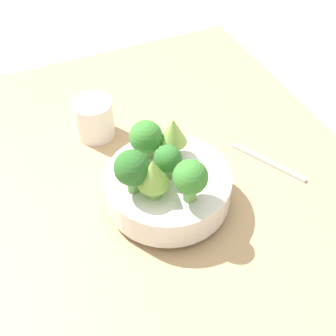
{
  "coord_description": "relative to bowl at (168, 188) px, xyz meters",
  "views": [
    {
      "loc": [
        -0.53,
        0.26,
        0.7
      ],
      "look_at": [
        -0.01,
        0.03,
        0.12
      ],
      "focal_mm": 50.0,
      "sensor_mm": 36.0,
      "label": 1
    }
  ],
  "objects": [
    {
      "name": "ground_plane",
      "position": [
        0.01,
        -0.03,
        -0.07
      ],
      "size": [
        6.0,
        6.0,
        0.0
      ],
      "primitive_type": "plane",
      "color": "silver"
    },
    {
      "name": "broccoli_floret_back",
      "position": [
        -0.01,
        0.07,
        0.08
      ],
      "size": [
        0.06,
        0.06,
        0.08
      ],
      "color": "#609347",
      "rests_on": "bowl"
    },
    {
      "name": "fork",
      "position": [
        0.01,
        -0.23,
        -0.04
      ],
      "size": [
        0.15,
        0.09,
        0.01
      ],
      "color": "silver",
      "rests_on": "table"
    },
    {
      "name": "broccoli_floret_left",
      "position": [
        -0.06,
        -0.01,
        0.08
      ],
      "size": [
        0.06,
        0.06,
        0.08
      ],
      "color": "#6BA34C",
      "rests_on": "bowl"
    },
    {
      "name": "broccoli_floret_right",
      "position": [
        0.06,
        0.01,
        0.08
      ],
      "size": [
        0.06,
        0.06,
        0.08
      ],
      "color": "#7AB256",
      "rests_on": "bowl"
    },
    {
      "name": "romanesco_piece_far",
      "position": [
        -0.03,
        0.04,
        0.08
      ],
      "size": [
        0.06,
        0.06,
        0.08
      ],
      "color": "#7AB256",
      "rests_on": "bowl"
    },
    {
      "name": "cup",
      "position": [
        0.24,
        0.06,
        0.0
      ],
      "size": [
        0.08,
        0.08,
        0.08
      ],
      "color": "silver",
      "rests_on": "table"
    },
    {
      "name": "broccoli_floret_center",
      "position": [
        -0.0,
        0.0,
        0.07
      ],
      "size": [
        0.05,
        0.05,
        0.07
      ],
      "color": "#609347",
      "rests_on": "bowl"
    },
    {
      "name": "table",
      "position": [
        0.01,
        -0.03,
        -0.06
      ],
      "size": [
        1.07,
        0.76,
        0.03
      ],
      "color": "tan",
      "rests_on": "ground_plane"
    },
    {
      "name": "romanesco_piece_near",
      "position": [
        0.05,
        -0.03,
        0.08
      ],
      "size": [
        0.05,
        0.05,
        0.08
      ],
      "color": "#609347",
      "rests_on": "bowl"
    },
    {
      "name": "bowl",
      "position": [
        0.0,
        0.0,
        0.0
      ],
      "size": [
        0.23,
        0.23,
        0.07
      ],
      "color": "silver",
      "rests_on": "table"
    }
  ]
}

